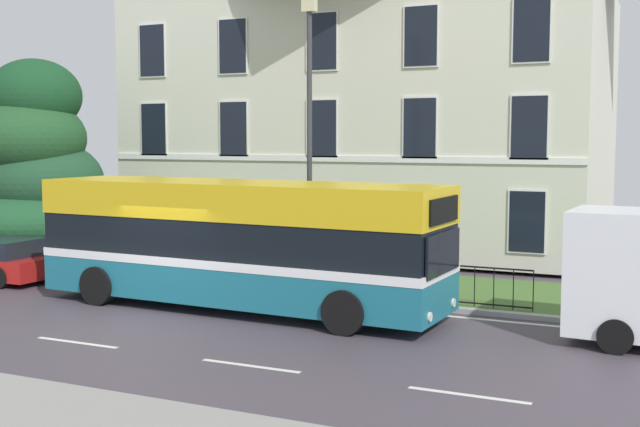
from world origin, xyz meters
The scene contains 7 objects.
ground_plane centered at (0.00, 0.78, -0.02)m, with size 60.00×56.00×0.18m.
georgian_townhouse centered at (0.20, 14.38, 5.93)m, with size 16.89×9.49×11.55m.
iron_verge_railing centered at (0.20, 4.40, 0.62)m, with size 15.51×0.04×0.97m.
evergreen_tree centered at (-8.23, 5.74, 3.02)m, with size 4.51×4.51×6.52m.
single_decker_bus centered at (1.36, 2.34, 1.61)m, with size 10.31×2.98×3.06m.
street_lamp_post centered at (1.92, 5.10, 4.43)m, with size 0.36×0.24×7.62m.
litter_bin centered at (-1.58, 4.85, 0.69)m, with size 0.48×0.48×1.14m.
Camera 1 is at (11.05, -14.21, 4.12)m, focal length 45.19 mm.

